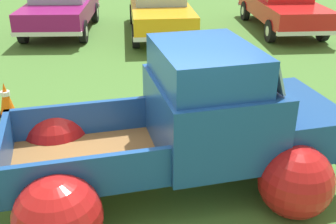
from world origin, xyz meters
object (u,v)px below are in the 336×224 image
show_car_2 (282,5)px  lane_cone_0 (6,99)px  show_car_0 (61,7)px  vintage_pickup_truck (191,133)px  show_car_1 (159,9)px

show_car_2 → lane_cone_0: size_ratio=7.85×
show_car_0 → show_car_2: (7.07, 0.96, -0.00)m
vintage_pickup_truck → show_car_2: size_ratio=1.01×
show_car_1 → lane_cone_0: bearing=-30.1°
show_car_0 → show_car_2: size_ratio=0.91×
show_car_0 → show_car_1: size_ratio=0.91×
vintage_pickup_truck → show_car_0: 9.30m
vintage_pickup_truck → show_car_0: vintage_pickup_truck is taller
show_car_0 → show_car_1: 3.17m
show_car_0 → lane_cone_0: size_ratio=7.17×
vintage_pickup_truck → show_car_2: 9.44m
show_car_1 → show_car_2: size_ratio=1.00×
show_car_0 → show_car_1: (3.17, 0.00, -0.00)m
show_car_2 → lane_cone_0: (-6.03, -7.24, -0.47)m
vintage_pickup_truck → lane_cone_0: bearing=132.3°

